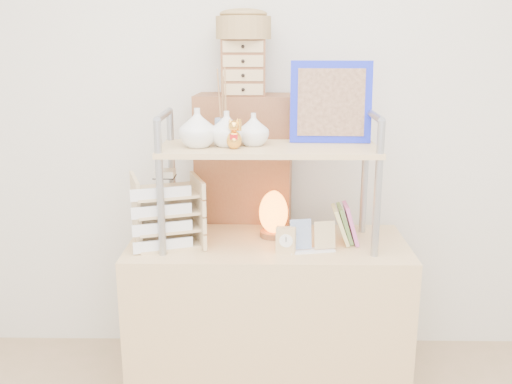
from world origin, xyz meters
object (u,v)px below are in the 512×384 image
at_px(desk, 268,321).
at_px(salt_lamp, 273,213).
at_px(cabinet, 245,231).
at_px(letter_tray, 167,215).

bearing_deg(desk, salt_lamp, 73.56).
bearing_deg(cabinet, desk, -67.80).
relative_size(desk, cabinet, 0.89).
height_order(letter_tray, salt_lamp, letter_tray).
distance_m(cabinet, salt_lamp, 0.37).
xyz_separation_m(desk, letter_tray, (-0.43, -0.02, 0.50)).
bearing_deg(letter_tray, salt_lamp, 12.06).
xyz_separation_m(cabinet, letter_tray, (-0.32, -0.39, 0.20)).
bearing_deg(letter_tray, desk, 2.33).
distance_m(cabinet, letter_tray, 0.54).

